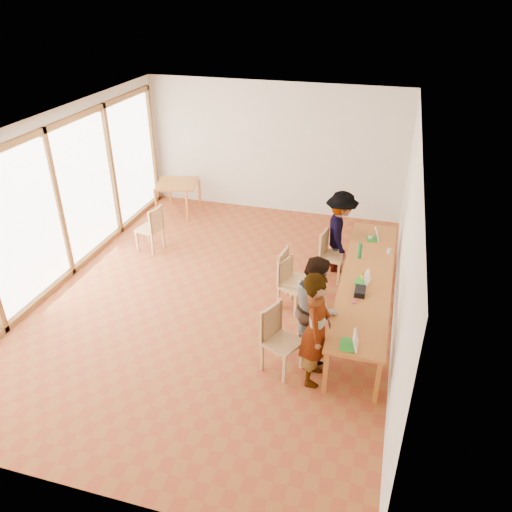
{
  "coord_description": "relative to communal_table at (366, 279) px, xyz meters",
  "views": [
    {
      "loc": [
        2.63,
        -6.88,
        4.96
      ],
      "look_at": [
        0.77,
        -0.27,
        1.1
      ],
      "focal_mm": 35.0,
      "sensor_mm": 36.0,
      "label": 1
    }
  ],
  "objects": [
    {
      "name": "wall_back",
      "position": [
        -2.5,
        3.85,
        0.8
      ],
      "size": [
        6.0,
        0.1,
        3.0
      ],
      "primitive_type": "cube",
      "color": "beige",
      "rests_on": "ground"
    },
    {
      "name": "black_pouch",
      "position": [
        -0.06,
        -0.52,
        0.09
      ],
      "size": [
        0.16,
        0.26,
        0.09
      ],
      "primitive_type": "cube",
      "color": "black",
      "rests_on": "communal_table"
    },
    {
      "name": "laptop_near",
      "position": [
        -0.05,
        -1.8,
        0.11
      ],
      "size": [
        0.23,
        0.27,
        0.22
      ],
      "rotation": [
        0.0,
        0.0,
        0.01
      ],
      "color": "green",
      "rests_on": "communal_table"
    },
    {
      "name": "ceiling",
      "position": [
        -2.5,
        -0.15,
        2.32
      ],
      "size": [
        6.0,
        8.0,
        0.04
      ],
      "primitive_type": "cube",
      "color": "white",
      "rests_on": "wall_back"
    },
    {
      "name": "wall_front",
      "position": [
        -2.5,
        -4.15,
        0.8
      ],
      "size": [
        6.0,
        0.1,
        3.0
      ],
      "primitive_type": "cube",
      "color": "beige",
      "rests_on": "ground"
    },
    {
      "name": "chair_far",
      "position": [
        -1.3,
        0.05,
        -0.1
      ],
      "size": [
        0.51,
        0.51,
        0.52
      ],
      "rotation": [
        0.0,
        0.0,
        -0.13
      ],
      "color": "tan",
      "rests_on": "ground"
    },
    {
      "name": "person_near",
      "position": [
        -0.54,
        -1.7,
        0.15
      ],
      "size": [
        0.44,
        0.64,
        1.71
      ],
      "primitive_type": "imported",
      "rotation": [
        0.0,
        0.0,
        1.62
      ],
      "color": "gray",
      "rests_on": "ground"
    },
    {
      "name": "communal_table",
      "position": [
        0.0,
        0.0,
        0.0
      ],
      "size": [
        0.8,
        4.0,
        0.75
      ],
      "color": "#C2742B",
      "rests_on": "ground"
    },
    {
      "name": "chair_empty",
      "position": [
        -0.77,
        1.08,
        -0.13
      ],
      "size": [
        0.51,
        0.51,
        0.5
      ],
      "rotation": [
        0.0,
        0.0,
        -0.18
      ],
      "color": "tan",
      "rests_on": "ground"
    },
    {
      "name": "green_bottle",
      "position": [
        -0.18,
        0.59,
        0.19
      ],
      "size": [
        0.07,
        0.07,
        0.28
      ],
      "primitive_type": "cylinder",
      "color": "#136F30",
      "rests_on": "communal_table"
    },
    {
      "name": "window_wall",
      "position": [
        -5.46,
        -0.15,
        0.8
      ],
      "size": [
        0.1,
        8.0,
        3.0
      ],
      "primitive_type": "cube",
      "color": "white",
      "rests_on": "ground"
    },
    {
      "name": "laptop_mid",
      "position": [
        -0.03,
        -0.18,
        0.1
      ],
      "size": [
        0.25,
        0.27,
        0.2
      ],
      "rotation": [
        0.0,
        0.0,
        -0.23
      ],
      "color": "green",
      "rests_on": "communal_table"
    },
    {
      "name": "yellow_mug",
      "position": [
        -0.03,
        -0.11,
        0.1
      ],
      "size": [
        0.18,
        0.18,
        0.11
      ],
      "primitive_type": "imported",
      "rotation": [
        0.0,
        0.0,
        -0.42
      ],
      "color": "gold",
      "rests_on": "communal_table"
    },
    {
      "name": "laptop_far",
      "position": [
        0.01,
        1.36,
        0.1
      ],
      "size": [
        0.25,
        0.27,
        0.2
      ],
      "rotation": [
        0.0,
        0.0,
        0.22
      ],
      "color": "green",
      "rests_on": "communal_table"
    },
    {
      "name": "wall_right",
      "position": [
        0.5,
        -0.15,
        0.8
      ],
      "size": [
        0.1,
        8.0,
        3.0
      ],
      "primitive_type": "cube",
      "color": "beige",
      "rests_on": "ground"
    },
    {
      "name": "chair_spare",
      "position": [
        -4.34,
        1.15,
        -0.12
      ],
      "size": [
        0.52,
        0.52,
        0.51
      ],
      "rotation": [
        0.0,
        0.0,
        2.96
      ],
      "color": "tan",
      "rests_on": "ground"
    },
    {
      "name": "chair_mid",
      "position": [
        -1.25,
        -0.05,
        -0.16
      ],
      "size": [
        0.54,
        0.54,
        0.47
      ],
      "rotation": [
        0.0,
        0.0,
        -0.41
      ],
      "color": "tan",
      "rests_on": "ground"
    },
    {
      "name": "condiment_cup",
      "position": [
        -0.06,
        1.34,
        0.08
      ],
      "size": [
        0.08,
        0.08,
        0.06
      ],
      "primitive_type": "cylinder",
      "color": "white",
      "rests_on": "communal_table"
    },
    {
      "name": "pink_phone",
      "position": [
        -0.12,
        -0.76,
        0.05
      ],
      "size": [
        0.05,
        0.1,
        0.01
      ],
      "primitive_type": "cube",
      "color": "#ED3A71",
      "rests_on": "communal_table"
    },
    {
      "name": "person_mid",
      "position": [
        -0.64,
        -1.12,
        0.11
      ],
      "size": [
        0.86,
        0.96,
        1.62
      ],
      "primitive_type": "imported",
      "rotation": [
        0.0,
        0.0,
        1.95
      ],
      "color": "gray",
      "rests_on": "ground"
    },
    {
      "name": "side_table",
      "position": [
        -4.63,
        3.05,
        -0.03
      ],
      "size": [
        0.9,
        0.9,
        0.75
      ],
      "rotation": [
        0.0,
        0.0,
        0.23
      ],
      "color": "#C2742B",
      "rests_on": "ground"
    },
    {
      "name": "chair_near",
      "position": [
        -1.1,
        -1.6,
        -0.09
      ],
      "size": [
        0.62,
        0.62,
        0.53
      ],
      "rotation": [
        0.0,
        0.0,
        -0.43
      ],
      "color": "tan",
      "rests_on": "ground"
    },
    {
      "name": "person_far",
      "position": [
        -0.62,
        1.39,
        0.09
      ],
      "size": [
        0.79,
        1.13,
        1.59
      ],
      "primitive_type": "imported",
      "rotation": [
        0.0,
        0.0,
        1.77
      ],
      "color": "gray",
      "rests_on": "ground"
    },
    {
      "name": "ground",
      "position": [
        -2.5,
        -0.15,
        -0.7
      ],
      "size": [
        8.0,
        8.0,
        0.0
      ],
      "primitive_type": "plane",
      "color": "#965024",
      "rests_on": "ground"
    },
    {
      "name": "clear_glass",
      "position": [
        0.3,
        0.89,
        0.09
      ],
      "size": [
        0.07,
        0.07,
        0.09
      ],
      "primitive_type": "cylinder",
      "color": "silver",
      "rests_on": "communal_table"
    }
  ]
}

